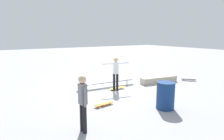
% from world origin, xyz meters
% --- Properties ---
extents(ground_plane, '(60.00, 60.00, 0.00)m').
position_xyz_m(ground_plane, '(0.00, 0.00, 0.00)').
color(ground_plane, '#9E9EA3').
extents(grind_rail, '(3.13, 0.49, 0.31)m').
position_xyz_m(grind_rail, '(-0.24, 0.01, 0.13)').
color(grind_rail, black).
rests_on(grind_rail, ground_plane).
extents(skate_ledge, '(2.22, 0.74, 0.33)m').
position_xyz_m(skate_ledge, '(-3.27, 0.58, 0.17)').
color(skate_ledge, '#B2A893').
rests_on(skate_ledge, ground_plane).
extents(skater_main, '(1.28, 0.36, 1.61)m').
position_xyz_m(skater_main, '(-0.39, 0.60, 0.94)').
color(skater_main, black).
rests_on(skater_main, ground_plane).
extents(skateboard_main, '(0.80, 0.26, 0.09)m').
position_xyz_m(skateboard_main, '(-0.56, 0.49, 0.07)').
color(skateboard_main, yellow).
rests_on(skateboard_main, ground_plane).
extents(bystander_grey_shirt, '(0.22, 0.36, 1.59)m').
position_xyz_m(bystander_grey_shirt, '(2.58, 3.55, 0.90)').
color(bystander_grey_shirt, black).
rests_on(bystander_grey_shirt, ground_plane).
extents(loose_skateboard_black, '(0.70, 0.71, 0.09)m').
position_xyz_m(loose_skateboard_black, '(-5.08, 1.16, 0.07)').
color(loose_skateboard_black, black).
rests_on(loose_skateboard_black, ground_plane).
extents(loose_skateboard_orange, '(0.82, 0.33, 0.09)m').
position_xyz_m(loose_skateboard_orange, '(1.11, 2.10, 0.07)').
color(loose_skateboard_orange, orange).
rests_on(loose_skateboard_orange, ground_plane).
extents(trash_bin, '(0.64, 0.64, 0.98)m').
position_xyz_m(trash_bin, '(-0.63, 3.52, 0.49)').
color(trash_bin, navy).
rests_on(trash_bin, ground_plane).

